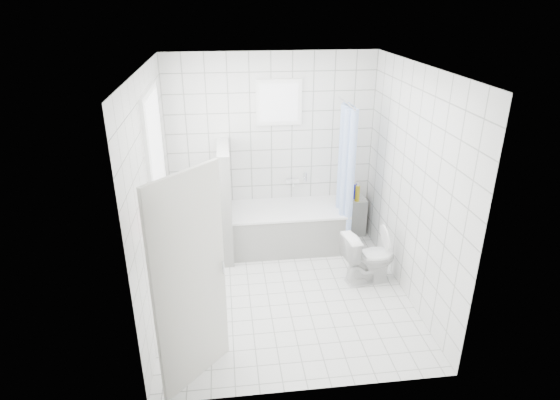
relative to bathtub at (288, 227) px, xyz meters
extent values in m
plane|color=white|center=(-0.18, -1.12, -0.29)|extent=(3.00, 3.00, 0.00)
plane|color=white|center=(-0.18, -1.12, 2.31)|extent=(3.00, 3.00, 0.00)
cube|color=white|center=(-0.18, 0.38, 1.01)|extent=(2.80, 0.02, 2.60)
cube|color=white|center=(-0.18, -2.62, 1.01)|extent=(2.80, 0.02, 2.60)
cube|color=white|center=(-1.58, -1.12, 1.01)|extent=(0.02, 3.00, 2.60)
cube|color=white|center=(1.22, -1.12, 1.01)|extent=(0.02, 3.00, 2.60)
cube|color=white|center=(-1.54, -0.82, 1.31)|extent=(0.01, 0.90, 1.40)
cube|color=white|center=(-0.08, 0.33, 1.66)|extent=(0.50, 0.01, 0.50)
cube|color=white|center=(-1.49, -0.82, 0.57)|extent=(0.18, 1.02, 0.08)
cube|color=silver|center=(-1.16, -2.31, 0.71)|extent=(0.57, 0.61, 2.00)
cube|color=white|center=(0.00, 0.00, -0.02)|extent=(1.54, 0.75, 0.55)
cube|color=white|center=(0.00, 0.00, 0.27)|extent=(1.56, 0.77, 0.03)
cube|color=white|center=(-0.85, -0.05, 0.46)|extent=(0.15, 0.85, 1.50)
cube|color=white|center=(0.96, 0.25, -0.02)|extent=(0.40, 0.24, 0.55)
imported|color=white|center=(0.85, -0.99, 0.04)|extent=(0.69, 0.46, 0.65)
cylinder|color=silver|center=(0.72, -0.02, 1.71)|extent=(0.02, 0.80, 0.02)
cube|color=silver|center=(0.10, 0.33, 0.56)|extent=(0.18, 0.06, 0.06)
imported|color=silver|center=(-1.48, -0.86, 0.70)|extent=(0.19, 0.19, 0.18)
imported|color=#DB5572|center=(-1.48, -1.14, 0.77)|extent=(0.17, 0.17, 0.32)
imported|color=white|center=(-1.48, -0.73, 0.76)|extent=(0.15, 0.15, 0.29)
imported|color=#32E1D6|center=(-1.48, -1.01, 0.71)|extent=(0.13, 0.13, 0.21)
cylinder|color=#EF1C4E|center=(0.92, 0.26, 0.38)|extent=(0.06, 0.06, 0.24)
cylinder|color=green|center=(0.91, 0.16, 0.37)|extent=(0.06, 0.06, 0.21)
cylinder|color=#171BBB|center=(1.00, 0.28, 0.37)|extent=(0.06, 0.06, 0.22)
cylinder|color=gold|center=(1.01, 0.19, 0.38)|extent=(0.06, 0.06, 0.23)
camera|label=1|loc=(-0.82, -5.72, 2.93)|focal=30.00mm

